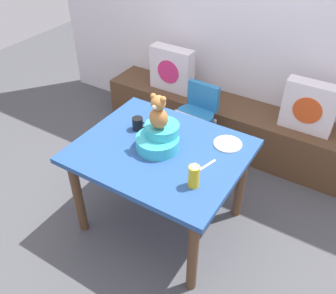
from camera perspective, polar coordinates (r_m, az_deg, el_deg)
The scene contains 15 objects.
ground_plane at distance 3.03m, azimuth -1.01°, elevation -11.36°, with size 8.00×8.00×0.00m, color #4C4C51.
back_wall at distance 3.48m, azimuth 13.02°, elevation 20.41°, with size 4.40×0.10×2.60m, color silver.
window_bench at distance 3.71m, azimuth 9.21°, elevation 3.51°, with size 2.60×0.44×0.46m, color brown.
pillow_floral_left at distance 3.71m, azimuth 0.61°, elevation 12.09°, with size 0.44×0.15×0.44m.
pillow_floral_right at distance 3.30m, azimuth 21.30°, elevation 5.88°, with size 0.44×0.15×0.44m.
book_stack at distance 3.65m, azimuth 6.16°, elevation 7.99°, with size 0.20×0.14×0.06m, color #70615F.
dining_table at distance 2.58m, azimuth -1.17°, elevation -2.18°, with size 1.15×0.95×0.74m.
highchair at distance 3.26m, azimuth 4.30°, elevation 4.81°, with size 0.34×0.46×0.79m.
infant_seat_teal at distance 2.49m, azimuth -1.43°, elevation 1.39°, with size 0.30×0.33×0.16m.
teddy_bear at distance 2.37m, azimuth -1.51°, elevation 5.38°, with size 0.13×0.12×0.25m.
ketchup_bottle at distance 2.19m, azimuth 4.09°, elevation -4.38°, with size 0.07×0.07×0.18m.
coffee_mug at distance 2.69m, azimuth -4.73°, elevation 3.67°, with size 0.12×0.08×0.09m.
dinner_plate_near at distance 2.58m, azimuth 9.35°, elevation 0.47°, with size 0.20×0.20×0.01m, color white.
cell_phone at distance 2.78m, azimuth -1.03°, elevation 4.04°, with size 0.07×0.14×0.01m, color black.
table_fork at distance 2.39m, azimuth 6.07°, elevation -2.92°, with size 0.02×0.17×0.01m, color silver.
Camera 1 is at (1.08, -1.65, 2.29)m, focal length 38.88 mm.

